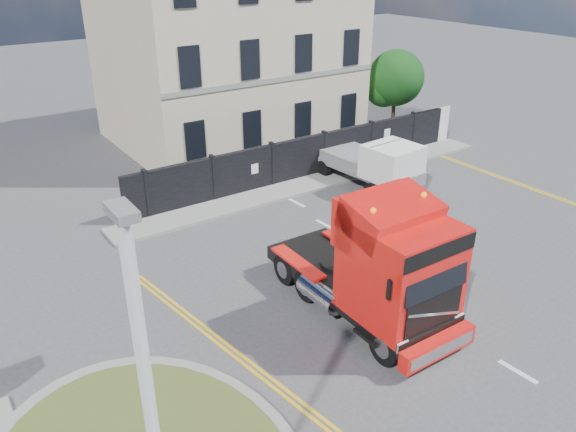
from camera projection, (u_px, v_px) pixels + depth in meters
ground at (323, 307)px, 17.25m from camera, size 120.00×120.00×0.00m
hoarding_fence at (317, 155)px, 26.84m from camera, size 18.80×0.25×2.00m
georgian_building at (226, 34)px, 30.05m from camera, size 12.30×10.30×12.80m
tree at (393, 80)px, 32.25m from camera, size 3.20×3.20×4.80m
pavement_far at (318, 181)px, 26.30m from camera, size 20.00×1.60×0.12m
truck at (383, 270)px, 15.79m from camera, size 2.59×6.69×3.99m
flatbed_pickup at (381, 164)px, 25.03m from camera, size 2.51×5.58×2.27m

